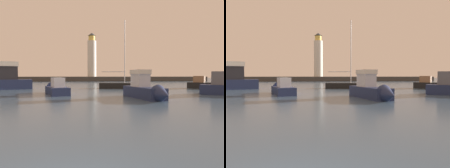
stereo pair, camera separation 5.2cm
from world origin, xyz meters
TOP-DOWN VIEW (x-y plane):
  - ground_plane at (0.00, 33.48)m, footprint 220.00×220.00m
  - breakwater at (0.00, 66.96)m, footprint 73.48×5.74m
  - lighthouse at (-1.53, 66.96)m, footprint 2.87×2.87m
  - motorboat_1 at (4.91, 15.36)m, footprint 3.43×6.63m
  - motorboat_2 at (-4.11, 20.72)m, footprint 3.89×6.29m
  - motorboat_5 at (17.49, 27.91)m, footprint 5.65×4.86m
  - sailboat_moored at (4.06, 29.10)m, footprint 6.58×2.47m

SIDE VIEW (x-z plane):
  - ground_plane at x=0.00m, z-range 0.00..0.00m
  - sailboat_moored at x=4.06m, z-range -4.68..5.72m
  - motorboat_2 at x=-4.11m, z-range -0.56..1.68m
  - motorboat_5 at x=17.49m, z-range -0.50..1.75m
  - breakwater at x=0.00m, z-range 0.00..1.50m
  - motorboat_1 at x=4.91m, z-range -0.59..2.20m
  - lighthouse at x=-1.53m, z-range 1.12..15.59m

